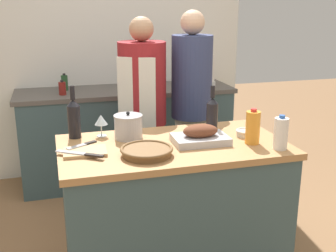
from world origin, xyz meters
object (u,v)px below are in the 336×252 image
milk_jug (281,133)px  wicker_basket (147,151)px  knife_paring (83,145)px  juice_jug (253,127)px  person_cook_guest (191,102)px  stock_pot (128,127)px  wine_bottle_green (212,114)px  wine_glass_left (101,120)px  condiment_bottle_short (62,88)px  condiment_bottle_tall (65,83)px  person_cook_aproned (143,110)px  wine_bottle_dark (74,118)px  cutting_board (85,152)px  stand_mixer (205,73)px  mixing_bowl (246,133)px  roasting_pan (200,136)px  knife_chef (81,154)px

milk_jug → wicker_basket: bearing=172.3°
knife_paring → juice_jug: bearing=-10.8°
person_cook_guest → stock_pot: bearing=-115.1°
wine_bottle_green → wine_glass_left: 0.72m
wine_bottle_green → juice_jug: bearing=-64.1°
knife_paring → condiment_bottle_short: condiment_bottle_short is taller
juice_jug → stock_pot: bearing=156.6°
wine_bottle_green → condiment_bottle_short: wine_bottle_green is taller
juice_jug → milk_jug: bearing=-51.3°
condiment_bottle_tall → person_cook_aproned: size_ratio=0.10×
wine_bottle_dark → condiment_bottle_tall: size_ratio=2.11×
wicker_basket → condiment_bottle_tall: (-0.36, 1.85, 0.08)m
cutting_board → condiment_bottle_tall: (-0.03, 1.72, 0.09)m
condiment_bottle_short → stand_mixer: bearing=1.0°
stand_mixer → condiment_bottle_tall: 1.34m
mixing_bowl → wicker_basket: bearing=-166.0°
cutting_board → stock_pot: (0.29, 0.21, 0.07)m
wicker_basket → wine_bottle_dark: (-0.36, 0.44, 0.11)m
stock_pot → juice_jug: size_ratio=0.83×
wine_bottle_green → condiment_bottle_tall: bearing=120.0°
wine_glass_left → condiment_bottle_short: condiment_bottle_short is taller
stock_pot → mixing_bowl: (0.73, -0.17, -0.05)m
wine_bottle_green → person_cook_aproned: (-0.32, 0.67, -0.12)m
cutting_board → stock_pot: size_ratio=1.38×
wine_bottle_green → person_cook_guest: 0.70m
roasting_pan → wicker_basket: bearing=-160.9°
knife_chef → condiment_bottle_short: (-0.04, 1.57, 0.07)m
wine_bottle_dark → wine_glass_left: 0.17m
person_cook_aproned → wine_bottle_dark: bearing=-108.2°
mixing_bowl → stand_mixer: (0.28, 1.49, 0.14)m
wicker_basket → juice_jug: (0.66, 0.03, 0.08)m
knife_paring → wine_bottle_dark: bearing=97.9°
knife_paring → stand_mixer: (1.30, 1.44, 0.14)m
stock_pot → condiment_bottle_tall: size_ratio=1.14×
mixing_bowl → wine_bottle_dark: (-1.06, 0.27, 0.11)m
stock_pot → knife_paring: (-0.29, -0.11, -0.05)m
condiment_bottle_tall → condiment_bottle_short: (-0.03, -0.21, -0.01)m
knife_paring → knife_chef: bearing=-98.0°
wine_bottle_green → stand_mixer: stand_mixer is taller
roasting_pan → condiment_bottle_tall: size_ratio=2.14×
milk_jug → person_cook_guest: (-0.16, 1.12, -0.06)m
wicker_basket → juice_jug: size_ratio=1.37×
wicker_basket → condiment_bottle_short: bearing=103.3°
wine_bottle_dark → person_cook_aproned: 0.80m
mixing_bowl → person_cook_guest: person_cook_guest is taller
wine_glass_left → knife_chef: bearing=-113.7°
knife_paring → condiment_bottle_short: bearing=92.3°
juice_jug → condiment_bottle_tall: (-1.02, 1.82, 0.00)m
stand_mixer → mixing_bowl: bearing=-100.4°
wine_bottle_dark → knife_chef: 0.39m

